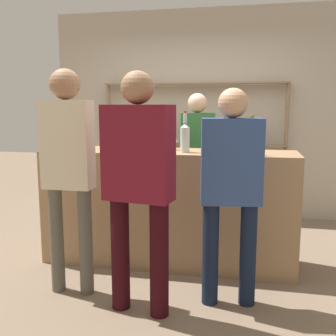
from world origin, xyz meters
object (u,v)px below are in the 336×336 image
at_px(counter_bottle_1, 185,137).
at_px(wine_glass, 174,138).
at_px(ice_bucket, 118,137).
at_px(counter_bottle_0, 251,139).
at_px(customer_right, 231,181).
at_px(customer_left, 68,161).
at_px(counter_bottle_2, 110,134).
at_px(counter_bottle_3, 121,137).
at_px(customer_center, 138,176).
at_px(server_behind_counter, 197,152).

bearing_deg(counter_bottle_1, wine_glass, 128.06).
bearing_deg(counter_bottle_1, ice_bucket, 171.53).
bearing_deg(counter_bottle_0, customer_right, -104.33).
relative_size(wine_glass, customer_left, 0.09).
xyz_separation_m(counter_bottle_2, counter_bottle_3, (0.23, -0.32, -0.00)).
bearing_deg(customer_center, customer_right, -59.40).
bearing_deg(counter_bottle_2, server_behind_counter, 40.79).
height_order(ice_bucket, customer_right, customer_right).
relative_size(customer_left, customer_center, 1.02).
relative_size(counter_bottle_1, customer_left, 0.21).
distance_m(customer_right, customer_center, 0.69).
height_order(counter_bottle_0, counter_bottle_2, counter_bottle_2).
bearing_deg(counter_bottle_2, customer_left, -90.44).
relative_size(wine_glass, customer_center, 0.09).
xyz_separation_m(counter_bottle_3, customer_right, (1.03, -0.54, -0.27)).
bearing_deg(wine_glass, server_behind_counter, 80.69).
relative_size(counter_bottle_0, wine_glass, 2.18).
bearing_deg(counter_bottle_1, customer_right, -54.47).
distance_m(counter_bottle_2, wine_glass, 0.67).
bearing_deg(server_behind_counter, wine_glass, -22.47).
bearing_deg(counter_bottle_2, counter_bottle_1, -15.95).
bearing_deg(wine_glass, customer_right, -53.91).
xyz_separation_m(customer_left, server_behind_counter, (0.80, 1.61, -0.09)).
xyz_separation_m(counter_bottle_3, wine_glass, (0.45, 0.26, -0.03)).
height_order(customer_left, server_behind_counter, customer_left).
xyz_separation_m(ice_bucket, customer_left, (-0.14, -0.79, -0.13)).
bearing_deg(counter_bottle_2, ice_bucket, -43.73).
bearing_deg(wine_glass, ice_bucket, -172.42).
bearing_deg(customer_center, counter_bottle_1, -2.88).
bearing_deg(counter_bottle_1, customer_left, -139.45).
relative_size(counter_bottle_0, customer_center, 0.20).
xyz_separation_m(counter_bottle_0, server_behind_counter, (-0.60, 1.00, -0.24)).
xyz_separation_m(wine_glass, customer_center, (-0.05, -1.05, -0.18)).
relative_size(counter_bottle_2, wine_glass, 2.33).
height_order(counter_bottle_0, ice_bucket, counter_bottle_0).
distance_m(customer_left, customer_center, 0.66).
height_order(counter_bottle_0, wine_glass, counter_bottle_0).
bearing_deg(customer_center, counter_bottle_3, 35.49).
bearing_deg(customer_right, ice_bucket, 48.31).
xyz_separation_m(counter_bottle_0, wine_glass, (-0.72, 0.25, -0.02)).
distance_m(counter_bottle_2, counter_bottle_3, 0.39).
relative_size(customer_left, server_behind_counter, 1.09).
relative_size(ice_bucket, customer_center, 0.13).
height_order(counter_bottle_1, ice_bucket, counter_bottle_1).
xyz_separation_m(wine_glass, server_behind_counter, (0.12, 0.74, -0.22)).
bearing_deg(ice_bucket, counter_bottle_1, -8.47).
bearing_deg(customer_right, counter_bottle_3, 53.74).
distance_m(customer_right, server_behind_counter, 1.61).
bearing_deg(customer_left, counter_bottle_3, -21.50).
bearing_deg(counter_bottle_3, customer_right, -27.68).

